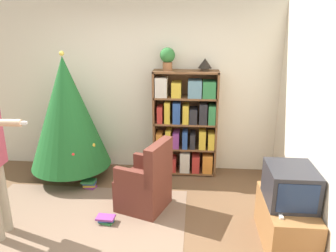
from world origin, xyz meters
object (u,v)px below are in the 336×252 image
armchair (146,185)px  table_lamp (205,64)px  christmas_tree (67,113)px  television (290,185)px  potted_plant (167,57)px  bookshelf (186,125)px

armchair → table_lamp: (0.72, 1.10, 1.39)m
christmas_tree → table_lamp: size_ratio=9.58×
christmas_tree → table_lamp: (1.97, 0.34, 0.69)m
television → table_lamp: bearing=117.6°
armchair → potted_plant: bearing=-169.7°
television → christmas_tree: bearing=155.0°
bookshelf → table_lamp: 0.97m
television → potted_plant: 2.46m
table_lamp → potted_plant: bearing=180.0°
potted_plant → table_lamp: (0.54, 0.00, -0.09)m
television → armchair: 1.73m
potted_plant → table_lamp: size_ratio=1.64×
table_lamp → christmas_tree: bearing=-170.1°
bookshelf → armchair: bookshelf is taller
armchair → table_lamp: bearing=166.3°
table_lamp → bookshelf: bearing=-178.3°
bookshelf → potted_plant: potted_plant is taller
potted_plant → armchair: bearing=-99.3°
christmas_tree → potted_plant: bearing=13.5°
bookshelf → potted_plant: (-0.29, 0.01, 1.02)m
television → armchair: (-1.59, 0.57, -0.37)m
bookshelf → table_lamp: bearing=1.7°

